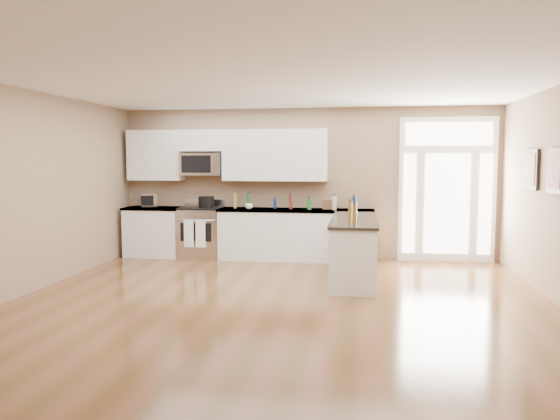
# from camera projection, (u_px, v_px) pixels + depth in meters

# --- Properties ---
(ground) EXTENTS (8.00, 8.00, 0.00)m
(ground) POSITION_uv_depth(u_px,v_px,m) (271.00, 317.00, 6.41)
(ground) COLOR #563818
(room_shell) EXTENTS (8.00, 8.00, 8.00)m
(room_shell) POSITION_uv_depth(u_px,v_px,m) (271.00, 171.00, 6.25)
(room_shell) COLOR #896F57
(room_shell) RESTS_ON ground
(back_cabinet_left) EXTENTS (1.10, 0.66, 0.94)m
(back_cabinet_left) POSITION_uv_depth(u_px,v_px,m) (155.00, 233.00, 10.42)
(back_cabinet_left) COLOR silver
(back_cabinet_left) RESTS_ON ground
(back_cabinet_right) EXTENTS (2.85, 0.66, 0.94)m
(back_cabinet_right) POSITION_uv_depth(u_px,v_px,m) (296.00, 236.00, 10.02)
(back_cabinet_right) COLOR silver
(back_cabinet_right) RESTS_ON ground
(peninsula_cabinet) EXTENTS (0.69, 2.32, 0.94)m
(peninsula_cabinet) POSITION_uv_depth(u_px,v_px,m) (354.00, 251.00, 8.44)
(peninsula_cabinet) COLOR silver
(peninsula_cabinet) RESTS_ON ground
(upper_cabinet_left) EXTENTS (1.04, 0.33, 0.95)m
(upper_cabinet_left) POSITION_uv_depth(u_px,v_px,m) (156.00, 155.00, 10.43)
(upper_cabinet_left) COLOR silver
(upper_cabinet_left) RESTS_ON room_shell
(upper_cabinet_right) EXTENTS (1.94, 0.33, 0.95)m
(upper_cabinet_right) POSITION_uv_depth(u_px,v_px,m) (275.00, 155.00, 10.09)
(upper_cabinet_right) COLOR silver
(upper_cabinet_right) RESTS_ON room_shell
(upper_cabinet_short) EXTENTS (0.82, 0.33, 0.40)m
(upper_cabinet_short) POSITION_uv_depth(u_px,v_px,m) (202.00, 141.00, 10.27)
(upper_cabinet_short) COLOR silver
(upper_cabinet_short) RESTS_ON room_shell
(microwave) EXTENTS (0.78, 0.41, 0.42)m
(microwave) POSITION_uv_depth(u_px,v_px,m) (202.00, 164.00, 10.27)
(microwave) COLOR silver
(microwave) RESTS_ON room_shell
(entry_door) EXTENTS (1.70, 0.10, 2.60)m
(entry_door) POSITION_uv_depth(u_px,v_px,m) (447.00, 190.00, 9.81)
(entry_door) COLOR white
(entry_door) RESTS_ON ground
(wall_art_near) EXTENTS (0.05, 0.58, 0.58)m
(wall_art_near) POSITION_uv_depth(u_px,v_px,m) (531.00, 169.00, 7.91)
(wall_art_near) COLOR black
(wall_art_near) RESTS_ON room_shell
(wall_art_far) EXTENTS (0.05, 0.58, 0.58)m
(wall_art_far) POSITION_uv_depth(u_px,v_px,m) (556.00, 171.00, 6.92)
(wall_art_far) COLOR black
(wall_art_far) RESTS_ON room_shell
(kitchen_range) EXTENTS (0.78, 0.69, 1.08)m
(kitchen_range) POSITION_uv_depth(u_px,v_px,m) (201.00, 232.00, 10.28)
(kitchen_range) COLOR silver
(kitchen_range) RESTS_ON ground
(stockpot) EXTENTS (0.38, 0.38, 0.23)m
(stockpot) POSITION_uv_depth(u_px,v_px,m) (206.00, 202.00, 10.18)
(stockpot) COLOR black
(stockpot) RESTS_ON kitchen_range
(toaster_oven) EXTENTS (0.36, 0.32, 0.26)m
(toaster_oven) POSITION_uv_depth(u_px,v_px,m) (150.00, 200.00, 10.50)
(toaster_oven) COLOR silver
(toaster_oven) RESTS_ON back_cabinet_left
(cardboard_box) EXTENTS (0.23, 0.17, 0.18)m
(cardboard_box) POSITION_uv_depth(u_px,v_px,m) (328.00, 204.00, 9.96)
(cardboard_box) COLOR brown
(cardboard_box) RESTS_ON back_cabinet_right
(bowl_left) EXTENTS (0.20, 0.20, 0.05)m
(bowl_left) POSITION_uv_depth(u_px,v_px,m) (145.00, 206.00, 10.47)
(bowl_left) COLOR white
(bowl_left) RESTS_ON back_cabinet_left
(bowl_peninsula) EXTENTS (0.20, 0.20, 0.05)m
(bowl_peninsula) POSITION_uv_depth(u_px,v_px,m) (353.00, 213.00, 9.05)
(bowl_peninsula) COLOR white
(bowl_peninsula) RESTS_ON peninsula_cabinet
(cup_counter) EXTENTS (0.17, 0.17, 0.10)m
(cup_counter) POSITION_uv_depth(u_px,v_px,m) (249.00, 206.00, 9.97)
(cup_counter) COLOR white
(cup_counter) RESTS_ON back_cabinet_right
(counter_bottles) EXTENTS (2.29, 2.40, 0.30)m
(counter_bottles) POSITION_uv_depth(u_px,v_px,m) (320.00, 206.00, 9.24)
(counter_bottles) COLOR #19591E
(counter_bottles) RESTS_ON back_cabinet_right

